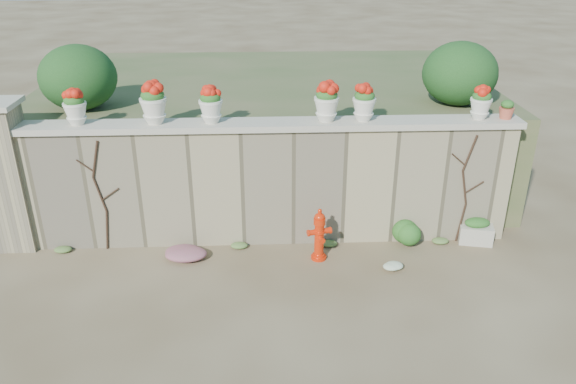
{
  "coord_description": "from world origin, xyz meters",
  "views": [
    {
      "loc": [
        -0.05,
        -6.64,
        4.8
      ],
      "look_at": [
        0.31,
        1.4,
        1.06
      ],
      "focal_mm": 35.0,
      "sensor_mm": 36.0,
      "label": 1
    }
  ],
  "objects_px": {
    "planter_box": "(476,231)",
    "terracotta_pot": "(507,110)",
    "fire_hydrant": "(319,234)",
    "urn_pot_0": "(75,107)"
  },
  "relations": [
    {
      "from": "planter_box",
      "to": "urn_pot_0",
      "type": "xyz_separation_m",
      "value": [
        -6.42,
        0.28,
        2.16
      ]
    },
    {
      "from": "planter_box",
      "to": "terracotta_pot",
      "type": "distance_m",
      "value": 2.06
    },
    {
      "from": "planter_box",
      "to": "terracotta_pot",
      "type": "height_order",
      "value": "terracotta_pot"
    },
    {
      "from": "fire_hydrant",
      "to": "terracotta_pot",
      "type": "xyz_separation_m",
      "value": [
        3.0,
        0.69,
        1.79
      ]
    },
    {
      "from": "planter_box",
      "to": "urn_pot_0",
      "type": "height_order",
      "value": "urn_pot_0"
    },
    {
      "from": "fire_hydrant",
      "to": "urn_pot_0",
      "type": "bearing_deg",
      "value": 156.67
    },
    {
      "from": "planter_box",
      "to": "terracotta_pot",
      "type": "relative_size",
      "value": 2.09
    },
    {
      "from": "planter_box",
      "to": "fire_hydrant",
      "type": "bearing_deg",
      "value": -158.88
    },
    {
      "from": "terracotta_pot",
      "to": "urn_pot_0",
      "type": "bearing_deg",
      "value": 180.0
    },
    {
      "from": "fire_hydrant",
      "to": "planter_box",
      "type": "distance_m",
      "value": 2.74
    }
  ]
}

